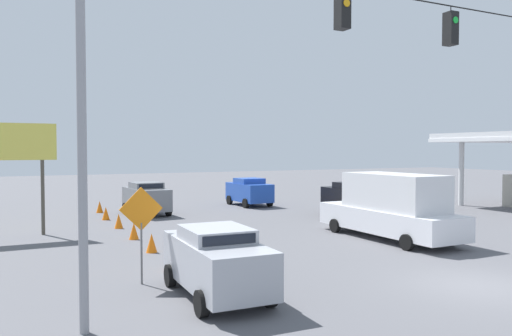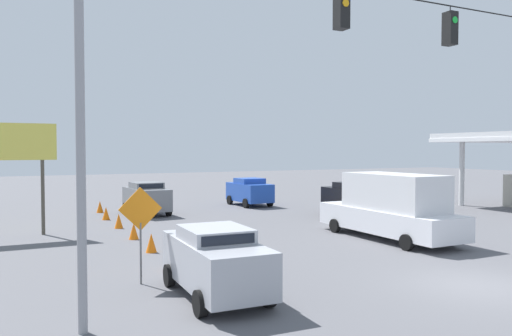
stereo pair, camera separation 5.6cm
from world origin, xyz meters
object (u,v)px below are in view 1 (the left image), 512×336
box_truck_white_crossing_near (391,207)px  work_zone_sign (141,216)px  traffic_cone_fifth (106,213)px  overhead_signal_span (448,98)px  traffic_cone_fourth (119,221)px  traffic_cone_farthest (100,207)px  sedan_grey_withflow_far (146,198)px  sedan_blue_oncoming_deep (249,191)px  traffic_cone_second (152,243)px  sedan_black_oncoming_far (353,199)px  traffic_cone_third (134,231)px  traffic_cone_nearest (174,259)px  roadside_billboard (7,152)px  sedan_silver_parked_shoulder (216,260)px

box_truck_white_crossing_near → work_zone_sign: (11.51, 2.45, 0.57)m
traffic_cone_fifth → box_truck_white_crossing_near: bearing=131.2°
overhead_signal_span → traffic_cone_fourth: 16.61m
traffic_cone_fourth → traffic_cone_fifth: same height
traffic_cone_fifth → traffic_cone_farthest: 3.39m
box_truck_white_crossing_near → work_zone_sign: size_ratio=2.56×
box_truck_white_crossing_near → sedan_grey_withflow_far: box_truck_white_crossing_near is taller
box_truck_white_crossing_near → sedan_blue_oncoming_deep: bearing=-90.1°
traffic_cone_second → work_zone_sign: bearing=72.0°
traffic_cone_second → traffic_cone_fourth: (-0.00, -6.43, 0.00)m
traffic_cone_second → work_zone_sign: work_zone_sign is taller
sedan_grey_withflow_far → traffic_cone_second: bearing=77.1°
sedan_grey_withflow_far → traffic_cone_farthest: sedan_grey_withflow_far is taller
sedan_grey_withflow_far → traffic_cone_fourth: bearing=61.3°
traffic_cone_fifth → traffic_cone_farthest: size_ratio=1.00×
sedan_black_oncoming_far → traffic_cone_third: 13.11m
sedan_blue_oncoming_deep → sedan_black_oncoming_far: bearing=109.7°
traffic_cone_fourth → work_zone_sign: 10.94m
traffic_cone_nearest → traffic_cone_third: (-0.09, -6.18, 0.00)m
traffic_cone_third → work_zone_sign: size_ratio=0.26×
traffic_cone_fifth → roadside_billboard: size_ratio=0.14×
traffic_cone_third → traffic_cone_fourth: (0.01, -3.37, 0.00)m
overhead_signal_span → traffic_cone_fifth: bearing=-67.3°
sedan_grey_withflow_far → traffic_cone_fourth: sedan_grey_withflow_far is taller
sedan_grey_withflow_far → sedan_blue_oncoming_deep: (-7.62, -1.59, -0.02)m
box_truck_white_crossing_near → traffic_cone_nearest: size_ratio=10.00×
box_truck_white_crossing_near → traffic_cone_third: size_ratio=10.00×
box_truck_white_crossing_near → traffic_cone_fifth: bearing=-48.8°
traffic_cone_nearest → traffic_cone_farthest: same height
box_truck_white_crossing_near → sedan_silver_parked_shoulder: box_truck_white_crossing_near is taller
traffic_cone_second → traffic_cone_third: 3.07m
sedan_black_oncoming_far → traffic_cone_fourth: size_ratio=6.33×
sedan_silver_parked_shoulder → traffic_cone_nearest: sedan_silver_parked_shoulder is taller
roadside_billboard → work_zone_sign: 11.15m
sedan_blue_oncoming_deep → roadside_billboard: roadside_billboard is taller
overhead_signal_span → box_truck_white_crossing_near: overhead_signal_span is taller
traffic_cone_third → overhead_signal_span: bearing=124.0°
sedan_silver_parked_shoulder → roadside_billboard: bearing=-68.0°
sedan_black_oncoming_far → traffic_cone_fifth: size_ratio=6.33×
overhead_signal_span → work_zone_sign: (8.62, -3.33, -3.50)m
traffic_cone_farthest → sedan_black_oncoming_far: bearing=146.5°
traffic_cone_third → work_zone_sign: work_zone_sign is taller
traffic_cone_third → traffic_cone_farthest: bearing=-90.7°
sedan_black_oncoming_far → traffic_cone_second: (13.00, 4.64, -0.68)m
traffic_cone_farthest → traffic_cone_fifth: bearing=86.7°
box_truck_white_crossing_near → sedan_silver_parked_shoulder: size_ratio=1.64×
traffic_cone_nearest → traffic_cone_farthest: 16.28m
overhead_signal_span → sedan_blue_oncoming_deep: overhead_signal_span is taller
sedan_silver_parked_shoulder → traffic_cone_fourth: 12.80m
work_zone_sign → sedan_blue_oncoming_deep: bearing=-124.3°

